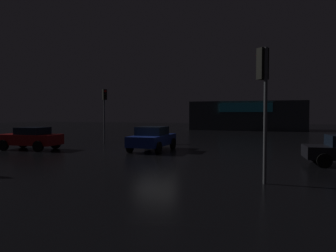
{
  "coord_description": "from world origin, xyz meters",
  "views": [
    {
      "loc": [
        6.39,
        -17.1,
        2.34
      ],
      "look_at": [
        -1.17,
        5.94,
        1.39
      ],
      "focal_mm": 32.76,
      "sensor_mm": 36.0,
      "label": 1
    }
  ],
  "objects_px": {
    "traffic_signal_opposite": "(263,83)",
    "car_crossing": "(152,138)",
    "traffic_signal_main": "(105,102)",
    "car_far": "(31,138)",
    "store_building": "(247,116)"
  },
  "relations": [
    {
      "from": "car_far",
      "to": "traffic_signal_opposite",
      "type": "bearing_deg",
      "value": -20.46
    },
    {
      "from": "traffic_signal_main",
      "to": "traffic_signal_opposite",
      "type": "relative_size",
      "value": 0.97
    },
    {
      "from": "store_building",
      "to": "car_far",
      "type": "relative_size",
      "value": 4.0
    },
    {
      "from": "traffic_signal_main",
      "to": "car_crossing",
      "type": "height_order",
      "value": "traffic_signal_main"
    },
    {
      "from": "traffic_signal_main",
      "to": "traffic_signal_opposite",
      "type": "xyz_separation_m",
      "value": [
        12.77,
        -11.81,
        0.1
      ]
    },
    {
      "from": "traffic_signal_opposite",
      "to": "traffic_signal_main",
      "type": "bearing_deg",
      "value": 137.22
    },
    {
      "from": "store_building",
      "to": "traffic_signal_opposite",
      "type": "bearing_deg",
      "value": -85.61
    },
    {
      "from": "traffic_signal_opposite",
      "to": "car_crossing",
      "type": "xyz_separation_m",
      "value": [
        -6.83,
        7.43,
        -2.59
      ]
    },
    {
      "from": "traffic_signal_main",
      "to": "car_far",
      "type": "xyz_separation_m",
      "value": [
        -1.85,
        -6.36,
        -2.53
      ]
    },
    {
      "from": "store_building",
      "to": "traffic_signal_main",
      "type": "relative_size",
      "value": 3.66
    },
    {
      "from": "traffic_signal_main",
      "to": "car_far",
      "type": "bearing_deg",
      "value": -106.2
    },
    {
      "from": "store_building",
      "to": "car_far",
      "type": "height_order",
      "value": "store_building"
    },
    {
      "from": "traffic_signal_main",
      "to": "car_crossing",
      "type": "xyz_separation_m",
      "value": [
        5.94,
        -4.39,
        -2.5
      ]
    },
    {
      "from": "traffic_signal_opposite",
      "to": "car_crossing",
      "type": "relative_size",
      "value": 1.08
    },
    {
      "from": "traffic_signal_main",
      "to": "car_far",
      "type": "height_order",
      "value": "traffic_signal_main"
    }
  ]
}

